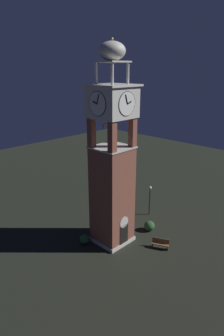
{
  "coord_description": "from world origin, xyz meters",
  "views": [
    {
      "loc": [
        -17.69,
        -17.24,
        15.95
      ],
      "look_at": [
        0.0,
        0.0,
        7.48
      ],
      "focal_mm": 30.94,
      "sensor_mm": 36.0,
      "label": 1
    }
  ],
  "objects_px": {
    "clock_tower": "(112,167)",
    "park_bench": "(160,243)",
    "trash_bin": "(108,213)",
    "lamp_post": "(150,195)"
  },
  "relations": [
    {
      "from": "clock_tower",
      "to": "trash_bin",
      "type": "bearing_deg",
      "value": 49.81
    },
    {
      "from": "park_bench",
      "to": "lamp_post",
      "type": "distance_m",
      "value": 6.94
    },
    {
      "from": "clock_tower",
      "to": "park_bench",
      "type": "bearing_deg",
      "value": -62.81
    },
    {
      "from": "park_bench",
      "to": "trash_bin",
      "type": "height_order",
      "value": "park_bench"
    },
    {
      "from": "lamp_post",
      "to": "trash_bin",
      "type": "bearing_deg",
      "value": 138.29
    },
    {
      "from": "park_bench",
      "to": "lamp_post",
      "type": "xyz_separation_m",
      "value": [
        4.59,
        4.81,
        1.98
      ]
    },
    {
      "from": "lamp_post",
      "to": "trash_bin",
      "type": "distance_m",
      "value": 5.21
    },
    {
      "from": "clock_tower",
      "to": "trash_bin",
      "type": "relative_size",
      "value": 22.88
    },
    {
      "from": "clock_tower",
      "to": "park_bench",
      "type": "xyz_separation_m",
      "value": [
        2.17,
        -4.22,
        -7.05
      ]
    },
    {
      "from": "clock_tower",
      "to": "park_bench",
      "type": "relative_size",
      "value": 11.19
    }
  ]
}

